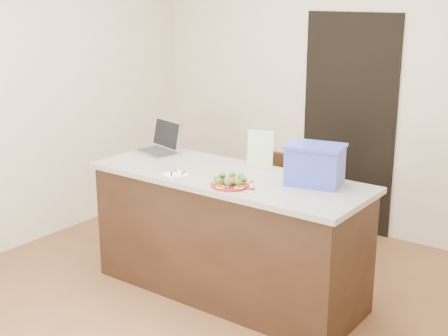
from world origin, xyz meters
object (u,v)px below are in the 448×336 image
Objects in this scene: napkin at (175,174)px; laptop at (161,143)px; island at (228,234)px; plate at (230,185)px; blue_box at (315,164)px; chair at (286,200)px; yogurt_bottle at (252,187)px.

laptop is (-0.52, 0.43, 0.07)m from napkin.
island is 0.99m from laptop.
plate is 0.58m from blue_box.
napkin is at bearing -142.51° from island.
napkin is at bearing -101.75° from chair.
laptop reaches higher than yogurt_bottle.
laptop is at bearing -137.79° from chair.
island is at bearing -86.01° from chair.
blue_box is (0.25, 0.39, 0.11)m from yogurt_bottle.
laptop is at bearing 157.23° from plate.
yogurt_bottle is (0.65, -0.00, 0.03)m from napkin.
island reaches higher than chair.
plate is at bearing -151.44° from blue_box.
blue_box reaches higher than yogurt_bottle.
chair is (0.79, 0.66, -0.50)m from laptop.
plate is (0.17, -0.21, 0.47)m from island.
yogurt_bottle is 0.17× the size of blue_box.
napkin is 0.35× the size of laptop.
chair is (-0.20, 1.08, -0.44)m from plate.
plate is 3.62× the size of yogurt_bottle.
laptop is (-1.17, 0.43, 0.04)m from yogurt_bottle.
yogurt_bottle is at bearing -134.57° from blue_box.
laptop is (-0.99, 0.41, 0.06)m from plate.
plate reaches higher than chair.
yogurt_bottle is at bearing -68.42° from chair.
blue_box is (0.43, 0.37, 0.13)m from plate.
chair is (-0.03, 0.86, 0.02)m from island.
plate is 1.84× the size of napkin.
laptop reaches higher than plate.
island is 0.86m from chair.
laptop reaches higher than chair.
blue_box reaches higher than laptop.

